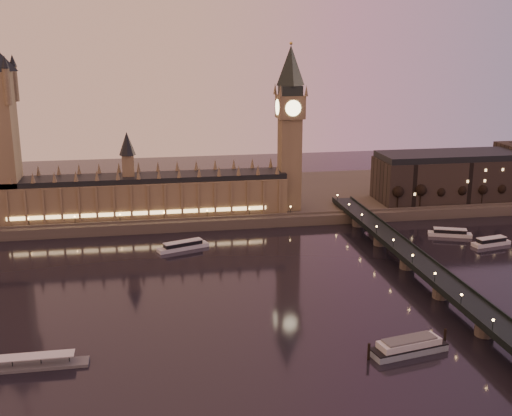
{
  "coord_description": "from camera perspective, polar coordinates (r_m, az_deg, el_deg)",
  "views": [
    {
      "loc": [
        -35.49,
        -267.35,
        113.14
      ],
      "look_at": [
        17.47,
        35.0,
        30.72
      ],
      "focal_mm": 45.0,
      "sensor_mm": 36.0,
      "label": 1
    }
  ],
  "objects": [
    {
      "name": "ground",
      "position": [
        292.47,
        -2.21,
        -7.74
      ],
      "size": [
        700.0,
        700.0,
        0.0
      ],
      "primitive_type": "plane",
      "color": "black",
      "rests_on": "ground"
    },
    {
      "name": "pontoon_pier",
      "position": [
        245.9,
        -19.52,
        -13.0
      ],
      "size": [
        40.6,
        6.77,
        10.83
      ],
      "color": "#595B5E",
      "rests_on": "ground"
    },
    {
      "name": "bare_tree_1",
      "position": [
        425.67,
        14.41,
        1.33
      ],
      "size": [
        6.43,
        6.43,
        13.08
      ],
      "color": "black",
      "rests_on": "ground"
    },
    {
      "name": "big_ben",
      "position": [
        401.54,
        3.05,
        7.97
      ],
      "size": [
        17.68,
        17.68,
        104.0
      ],
      "color": "brown",
      "rests_on": "ground"
    },
    {
      "name": "cruise_boat_c",
      "position": [
        382.18,
        20.17,
        -2.83
      ],
      "size": [
        23.5,
        10.39,
        4.55
      ],
      "rotation": [
        0.0,
        0.0,
        0.19
      ],
      "color": "silver",
      "rests_on": "ground"
    },
    {
      "name": "bare_tree_3",
      "position": [
        438.44,
        17.91,
        1.46
      ],
      "size": [
        6.43,
        6.43,
        13.08
      ],
      "color": "black",
      "rests_on": "ground"
    },
    {
      "name": "far_embankment",
      "position": [
        450.94,
        -1.28,
        0.89
      ],
      "size": [
        560.0,
        130.0,
        6.0
      ],
      "primitive_type": "cube",
      "color": "#423D35",
      "rests_on": "ground"
    },
    {
      "name": "cruise_boat_a",
      "position": [
        354.37,
        -6.5,
        -3.34
      ],
      "size": [
        29.13,
        15.62,
        4.6
      ],
      "rotation": [
        0.0,
        0.0,
        0.35
      ],
      "color": "silver",
      "rests_on": "ground"
    },
    {
      "name": "bare_tree_2",
      "position": [
        431.85,
        16.18,
        1.4
      ],
      "size": [
        6.43,
        6.43,
        13.08
      ],
      "color": "black",
      "rests_on": "ground"
    },
    {
      "name": "bare_tree_0",
      "position": [
        419.91,
        12.58,
        1.26
      ],
      "size": [
        6.43,
        6.43,
        13.08
      ],
      "color": "black",
      "rests_on": "ground"
    },
    {
      "name": "bare_tree_4",
      "position": [
        445.41,
        19.58,
        1.52
      ],
      "size": [
        6.43,
        6.43,
        13.08
      ],
      "color": "black",
      "rests_on": "ground"
    },
    {
      "name": "westminster_bridge",
      "position": [
        314.98,
        14.61,
        -5.46
      ],
      "size": [
        13.2,
        260.0,
        15.3
      ],
      "color": "black",
      "rests_on": "ground"
    },
    {
      "name": "bare_tree_5",
      "position": [
        452.75,
        21.2,
        1.58
      ],
      "size": [
        6.43,
        6.43,
        13.08
      ],
      "color": "black",
      "rests_on": "ground"
    },
    {
      "name": "palace_of_westminster",
      "position": [
        398.99,
        -10.34,
        1.54
      ],
      "size": [
        180.0,
        26.62,
        52.0
      ],
      "color": "brown",
      "rests_on": "ground"
    },
    {
      "name": "cruise_boat_b",
      "position": [
        391.65,
        16.85,
        -2.12
      ],
      "size": [
        25.26,
        14.35,
        4.55
      ],
      "rotation": [
        0.0,
        0.0,
        -0.35
      ],
      "color": "silver",
      "rests_on": "ground"
    },
    {
      "name": "moored_barge",
      "position": [
        248.05,
        13.43,
        -11.87
      ],
      "size": [
        33.57,
        13.97,
        6.27
      ],
      "rotation": [
        0.0,
        0.0,
        0.2
      ],
      "color": "#8195A5",
      "rests_on": "ground"
    },
    {
      "name": "city_block",
      "position": [
        469.03,
        19.75,
        2.97
      ],
      "size": [
        155.0,
        45.0,
        34.0
      ],
      "color": "black",
      "rests_on": "ground"
    }
  ]
}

